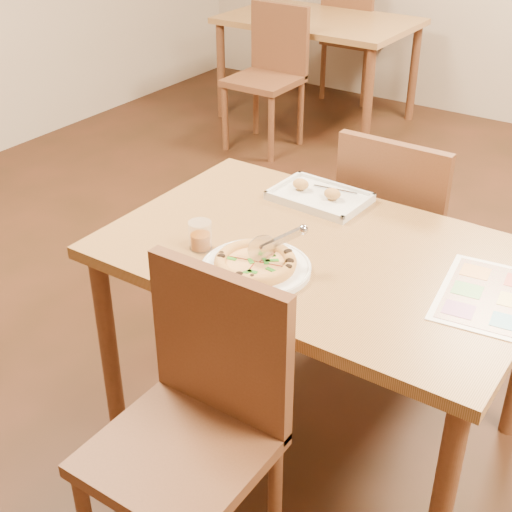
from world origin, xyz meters
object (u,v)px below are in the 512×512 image
Objects in this scene: pizza_cutter at (276,242)px; menu at (490,296)px; bg_chair_near at (272,59)px; chair_near at (200,398)px; chair_far at (397,218)px; bg_chair_far at (351,27)px; plate at (256,268)px; appetizer_tray at (319,197)px; dining_table at (318,273)px; bg_table at (319,31)px; pizza at (255,262)px; glass_tumbler at (200,237)px.

menu is at bearing -28.61° from pizza_cutter.
chair_near is at bearing -60.26° from bg_chair_near.
chair_far is 1.00× the size of bg_chair_far.
chair_far and bg_chair_far have the same top height.
chair_near is 0.43m from plate.
plate is (-0.09, -0.82, 0.16)m from chair_far.
bg_chair_far reaches higher than appetizer_tray.
dining_table is 3.49× the size of menu.
bg_chair_near is at bearing 74.16° from pizza_cutter.
pizza_cutter is (1.55, -2.98, 0.18)m from bg_table.
pizza is (-0.00, -0.00, 0.02)m from plate.
chair_far reaches higher than pizza_cutter.
dining_table is at bearing -59.87° from appetizer_tray.
glass_tumbler is (1.29, -3.00, 0.12)m from bg_table.
bg_chair_far is 5.28× the size of glass_tumbler.
chair_far is 0.88m from glass_tumbler.
plate is (1.51, -2.41, 0.16)m from bg_chair_near.
pizza is (-0.09, -0.22, 0.11)m from dining_table.
chair_near reaches higher than glass_tumbler.
appetizer_tray is at bearing 98.98° from plate.
bg_chair_far is 3.83m from plate.
menu is (2.12, -2.16, 0.16)m from bg_chair_near.
chair_far is 0.78m from menu.
chair_near is (0.00, -0.60, -0.07)m from dining_table.
appetizer_tray is at bearing 120.13° from dining_table.
pizza is at bearing 103.30° from chair_near.
bg_chair_near is at bearing 134.38° from menu.
plate reaches higher than bg_table.
chair_near is at bearing -129.08° from menu.
glass_tumbler reaches higher than appetizer_tray.
pizza reaches higher than menu.
bg_chair_far is 3.83m from pizza.
dining_table is at bearing 115.85° from bg_chair_far.
chair_near is 1.00× the size of chair_far.
appetizer_tray is at bearing 159.30° from menu.
bg_chair_near is (0.00, -0.60, -0.07)m from bg_table.
bg_table is 2.77× the size of bg_chair_near.
menu is at bearing 50.92° from chair_near.
chair_far is 1.26× the size of menu.
pizza_cutter is at bearing -105.61° from dining_table.
pizza_cutter is (-0.05, 0.43, 0.24)m from chair_near.
glass_tumbler is (-0.31, -0.20, 0.12)m from dining_table.
glass_tumbler is (-0.31, 0.40, 0.19)m from chair_near.
plate is at bearing -113.06° from dining_table.
glass_tumbler is at bearing -61.62° from bg_chair_near.
pizza_cutter reaches higher than plate.
bg_chair_near is 1.10m from bg_chair_far.
bg_chair_near reaches higher than glass_tumbler.
chair_near is at bearing -52.88° from glass_tumbler.
chair_far is 0.39m from appetizer_tray.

